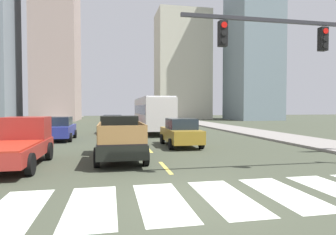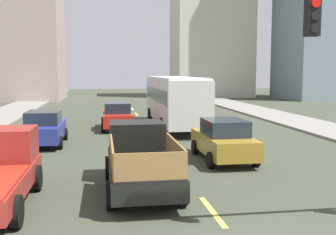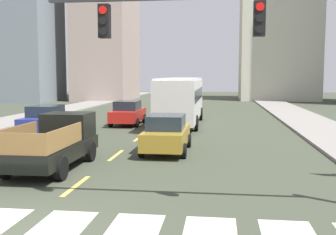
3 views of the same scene
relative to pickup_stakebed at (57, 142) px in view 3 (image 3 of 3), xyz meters
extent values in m
plane|color=#3C4132|center=(1.69, -6.56, -0.94)|extent=(160.00, 160.00, 0.00)
cube|color=gray|center=(12.74, 11.44, -0.86)|extent=(3.83, 110.00, 0.15)
cube|color=#DAC24C|center=(1.69, -2.56, -0.93)|extent=(0.16, 2.40, 0.01)
cube|color=#DAC24C|center=(1.69, 2.44, -0.93)|extent=(0.16, 2.40, 0.01)
cube|color=#DAC24C|center=(1.69, 7.44, -0.93)|extent=(0.16, 2.40, 0.01)
cube|color=#DAC24C|center=(1.69, 12.44, -0.93)|extent=(0.16, 2.40, 0.01)
cube|color=#DAC24C|center=(1.69, 17.44, -0.93)|extent=(0.16, 2.40, 0.01)
cube|color=#DAC24C|center=(1.69, 22.44, -0.93)|extent=(0.16, 2.40, 0.01)
cube|color=#DAC24C|center=(1.69, 27.44, -0.93)|extent=(0.16, 2.40, 0.01)
cube|color=#DAC24C|center=(1.69, 32.44, -0.93)|extent=(0.16, 2.40, 0.01)
cube|color=black|center=(0.00, -0.44, -0.26)|extent=(1.96, 5.20, 0.56)
cube|color=black|center=(0.00, 1.26, 0.52)|extent=(1.84, 1.60, 1.00)
cube|color=#19232D|center=(0.00, 1.70, 0.70)|extent=(1.72, 0.08, 0.56)
cube|color=black|center=(0.00, -1.39, 0.05)|extent=(1.84, 3.30, 0.06)
cylinder|color=black|center=(-0.98, 1.12, -0.54)|extent=(0.22, 0.80, 0.80)
cylinder|color=black|center=(0.98, 1.12, -0.54)|extent=(0.22, 0.80, 0.80)
cylinder|color=black|center=(-0.98, -2.00, -0.54)|extent=(0.22, 0.80, 0.80)
cylinder|color=black|center=(0.98, -2.00, -0.54)|extent=(0.22, 0.80, 0.80)
cube|color=olive|center=(-0.90, -1.39, 0.43)|extent=(0.06, 3.17, 0.70)
cube|color=olive|center=(0.90, -1.39, 0.43)|extent=(0.06, 3.17, 0.70)
cube|color=olive|center=(0.00, -2.97, 0.43)|extent=(1.80, 0.06, 0.70)
cube|color=silver|center=(3.49, 13.69, 0.91)|extent=(2.50, 10.80, 2.70)
cube|color=#19232D|center=(3.49, 13.69, 1.26)|extent=(2.52, 9.94, 0.80)
cube|color=silver|center=(3.49, 13.69, 2.32)|extent=(2.40, 10.37, 0.12)
cylinder|color=black|center=(2.24, 17.03, -0.44)|extent=(0.22, 1.00, 1.00)
cylinder|color=black|center=(4.74, 17.03, -0.44)|extent=(0.22, 1.00, 1.00)
cylinder|color=black|center=(2.24, 10.72, -0.44)|extent=(0.22, 1.00, 1.00)
cylinder|color=black|center=(4.74, 10.72, -0.44)|extent=(0.22, 1.00, 1.00)
cube|color=olive|center=(3.80, 3.50, -0.24)|extent=(1.80, 4.40, 0.76)
cube|color=#1E2833|center=(3.80, 3.35, 0.46)|extent=(1.58, 2.11, 0.64)
cylinder|color=black|center=(2.90, 4.87, -0.62)|extent=(0.22, 0.64, 0.64)
cylinder|color=black|center=(4.70, 4.87, -0.62)|extent=(0.22, 0.64, 0.64)
cylinder|color=black|center=(2.90, 2.14, -0.62)|extent=(0.22, 0.64, 0.64)
cylinder|color=black|center=(4.70, 2.14, -0.62)|extent=(0.22, 0.64, 0.64)
cube|color=red|center=(-0.26, 13.39, -0.24)|extent=(1.80, 4.40, 0.76)
cube|color=#1E2833|center=(-0.26, 13.24, 0.46)|extent=(1.58, 2.11, 0.64)
cylinder|color=black|center=(-1.16, 14.75, -0.62)|extent=(0.22, 0.64, 0.64)
cylinder|color=black|center=(0.64, 14.75, -0.62)|extent=(0.22, 0.64, 0.64)
cylinder|color=black|center=(-1.16, 12.02, -0.62)|extent=(0.22, 0.64, 0.64)
cylinder|color=black|center=(0.64, 12.02, -0.62)|extent=(0.22, 0.64, 0.64)
cube|color=navy|center=(-4.08, 8.37, -0.24)|extent=(1.80, 4.40, 0.76)
cube|color=#1E2833|center=(-4.08, 8.22, 0.46)|extent=(1.58, 2.11, 0.64)
cylinder|color=black|center=(-4.98, 9.73, -0.62)|extent=(0.22, 0.64, 0.64)
cylinder|color=black|center=(-3.18, 9.73, -0.62)|extent=(0.22, 0.64, 0.64)
cylinder|color=black|center=(-4.98, 7.00, -0.62)|extent=(0.22, 0.64, 0.64)
cylinder|color=black|center=(-3.18, 7.00, -0.62)|extent=(0.22, 0.64, 0.64)
cube|color=black|center=(7.10, -4.54, 3.91)|extent=(0.28, 0.24, 0.84)
cylinder|color=red|center=(7.10, -4.67, 4.17)|extent=(0.20, 0.04, 0.20)
cylinder|color=black|center=(7.10, -4.67, 3.91)|extent=(0.20, 0.04, 0.20)
cylinder|color=black|center=(7.10, -4.67, 3.65)|extent=(0.20, 0.04, 0.20)
cube|color=black|center=(3.27, -4.54, 3.91)|extent=(0.28, 0.24, 0.84)
cylinder|color=red|center=(3.27, -4.67, 4.17)|extent=(0.20, 0.04, 0.20)
cylinder|color=black|center=(3.27, -4.67, 3.91)|extent=(0.20, 0.04, 0.20)
cylinder|color=black|center=(3.27, -4.67, 3.65)|extent=(0.20, 0.04, 0.20)
cube|color=slate|center=(-21.35, 37.74, 11.93)|extent=(10.73, 9.04, 25.74)
cube|color=beige|center=(14.43, 45.47, 10.21)|extent=(10.75, 8.20, 22.29)
camera|label=1|loc=(-0.43, -13.67, 1.44)|focal=30.70mm
camera|label=2|loc=(-1.12, -12.74, 2.76)|focal=43.73mm
camera|label=3|loc=(6.18, -14.69, 2.55)|focal=43.41mm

